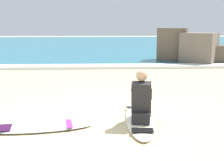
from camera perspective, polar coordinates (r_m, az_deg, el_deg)
name	(u,v)px	position (r m, az deg, el deg)	size (l,w,h in m)	color
ground_plane	(90,123)	(5.82, -3.99, -7.74)	(80.00, 80.00, 0.00)	#CCB584
sea	(95,44)	(26.55, -3.04, 6.59)	(80.00, 28.00, 0.10)	teal
breaking_foam	(94,66)	(12.91, -3.32, 2.57)	(80.00, 0.90, 0.11)	white
surfboard_main	(139,118)	(5.98, 5.04, -6.90)	(0.69, 2.44, 0.08)	#EFE5C6
surfer_seated	(141,101)	(5.63, 5.40, -3.78)	(0.46, 0.75, 0.95)	#232326
surfboard_spare_near	(39,127)	(5.61, -13.12, -8.33)	(1.89, 0.80, 0.08)	silver
rock_outcrop_distant	(194,48)	(14.72, 14.69, 5.68)	(3.81, 2.37, 1.60)	brown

